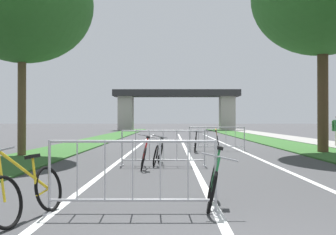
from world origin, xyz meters
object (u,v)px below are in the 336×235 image
tree_left_pine_far (22,3)px  crowd_barrier_second (163,148)px  bicycle_white_3 (158,153)px  bicycle_red_0 (144,155)px  bicycle_yellow_5 (28,192)px  bicycle_green_4 (213,184)px  crowd_barrier_third (217,139)px  crowd_barrier_nearest (133,176)px  bicycle_black_2 (195,143)px  bicycle_orange_1 (218,142)px

tree_left_pine_far → crowd_barrier_second: bearing=-29.5°
crowd_barrier_second → bicycle_white_3: bearing=109.6°
crowd_barrier_second → bicycle_red_0: crowd_barrier_second is taller
bicycle_yellow_5 → bicycle_green_4: bearing=-147.9°
crowd_barrier_second → crowd_barrier_third: same height
tree_left_pine_far → crowd_barrier_nearest: tree_left_pine_far is taller
tree_left_pine_far → crowd_barrier_second: size_ratio=3.19×
bicycle_white_3 → bicycle_yellow_5: bearing=82.4°
crowd_barrier_nearest → crowd_barrier_second: (0.32, 5.75, 0.00)m
bicycle_black_2 → tree_left_pine_far: bearing=-158.9°
crowd_barrier_nearest → bicycle_red_0: 5.20m
crowd_barrier_nearest → crowd_barrier_second: 5.76m
crowd_barrier_nearest → bicycle_black_2: (1.58, 10.92, -0.17)m
tree_left_pine_far → bicycle_yellow_5: size_ratio=4.80×
tree_left_pine_far → crowd_barrier_second: 7.96m
tree_left_pine_far → bicycle_white_3: bearing=-26.5°
tree_left_pine_far → bicycle_green_4: (6.17, -8.32, -5.33)m
bicycle_black_2 → crowd_barrier_second: bearing=-101.0°
crowd_barrier_second → bicycle_green_4: bearing=-80.6°
tree_left_pine_far → bicycle_red_0: bearing=-36.7°
bicycle_white_3 → bicycle_green_4: 5.85m
tree_left_pine_far → crowd_barrier_third: tree_left_pine_far is taller
tree_left_pine_far → bicycle_orange_1: bearing=23.1°
bicycle_red_0 → bicycle_orange_1: bearing=63.2°
bicycle_green_4 → bicycle_yellow_5: (-2.57, -0.84, 0.02)m
bicycle_orange_1 → bicycle_black_2: 1.52m
bicycle_orange_1 → bicycle_black_2: bearing=-129.0°
bicycle_red_0 → bicycle_black_2: bearing=68.7°
bicycle_white_3 → bicycle_yellow_5: (-1.53, -6.59, 0.02)m
crowd_barrier_third → bicycle_black_2: bearing=-149.2°
bicycle_white_3 → tree_left_pine_far: bearing=-21.1°
bicycle_red_0 → bicycle_yellow_5: 5.73m
bicycle_white_3 → crowd_barrier_second: bearing=115.0°
bicycle_white_3 → bicycle_red_0: bearing=75.0°
bicycle_red_0 → bicycle_white_3: bicycle_red_0 is taller
bicycle_black_2 → crowd_barrier_third: bearing=33.5°
crowd_barrier_second → crowd_barrier_third: size_ratio=1.00×
bicycle_white_3 → bicycle_yellow_5: bicycle_yellow_5 is taller
crowd_barrier_second → bicycle_yellow_5: 6.39m
bicycle_green_4 → bicycle_red_0: bearing=-67.7°
tree_left_pine_far → bicycle_yellow_5: bearing=-68.5°
crowd_barrier_nearest → crowd_barrier_second: same height
bicycle_green_4 → bicycle_yellow_5: 2.70m
bicycle_orange_1 → bicycle_green_4: bicycle_orange_1 is taller
crowd_barrier_nearest → bicycle_orange_1: crowd_barrier_nearest is taller
crowd_barrier_nearest → bicycle_green_4: (1.20, 0.42, -0.17)m
bicycle_white_3 → bicycle_green_4: bearing=105.7°
bicycle_red_0 → bicycle_black_2: 5.99m
bicycle_red_0 → bicycle_orange_1: 7.37m
bicycle_red_0 → bicycle_white_3: bearing=65.5°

